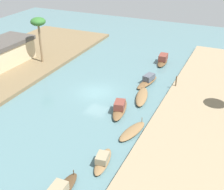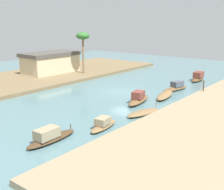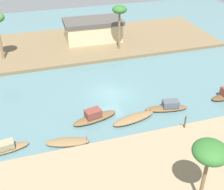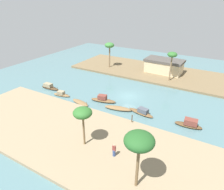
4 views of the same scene
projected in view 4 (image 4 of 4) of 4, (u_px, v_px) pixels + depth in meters
river_water at (128, 96)px, 39.11m from camera, size 71.41×71.41×0.00m
riverbank_left at (79, 137)px, 27.40m from camera, size 41.53×14.06×0.44m
riverbank_right at (155, 72)px, 50.63m from camera, size 41.53×14.06×0.44m
sampan_upstream_small at (189, 124)px, 29.80m from camera, size 3.95×1.50×1.29m
sampan_foreground at (61, 94)px, 39.14m from camera, size 3.60×1.56×0.96m
sampan_with_red_awning at (118, 108)px, 34.43m from camera, size 4.79×2.20×0.85m
sampan_near_left_bank at (80, 102)px, 36.43m from camera, size 4.06×2.00×0.87m
sampan_open_hull at (142, 112)px, 33.05m from camera, size 4.57×1.93×1.13m
sampan_midstream at (103, 99)px, 36.92m from camera, size 4.81×2.20×1.28m
sampan_downstream_large at (49, 87)px, 42.13m from camera, size 4.45×1.24×1.11m
person_on_near_bank at (114, 151)px, 23.69m from camera, size 0.38×0.35×1.65m
mooring_post at (132, 119)px, 30.04m from camera, size 0.14×0.14×1.27m
palm_tree_left_near at (83, 113)px, 23.97m from camera, size 2.28×2.28×5.15m
palm_tree_left_far at (139, 142)px, 18.00m from camera, size 2.79×2.79×6.16m
palm_tree_right_tall at (172, 56)px, 42.93m from camera, size 2.04×2.04×6.31m
palm_tree_right_short at (109, 46)px, 51.49m from camera, size 2.40×2.40×6.30m
riverside_building at (164, 66)px, 49.34m from camera, size 8.99×4.99×3.21m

